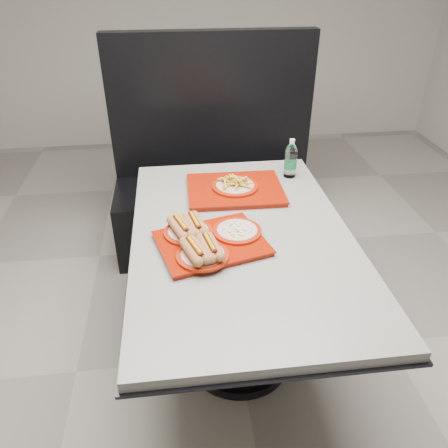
{
  "coord_description": "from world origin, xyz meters",
  "views": [
    {
      "loc": [
        -0.26,
        -1.49,
        1.74
      ],
      "look_at": [
        -0.08,
        -0.05,
        0.83
      ],
      "focal_mm": 35.0,
      "sensor_mm": 36.0,
      "label": 1
    }
  ],
  "objects": [
    {
      "name": "tray_far",
      "position": [
        0.02,
        0.35,
        0.78
      ],
      "size": [
        0.46,
        0.36,
        0.09
      ],
      "rotation": [
        0.0,
        0.0,
        -0.02
      ],
      "color": "maroon",
      "rests_on": "diner_table"
    },
    {
      "name": "water_bottle",
      "position": [
        0.33,
        0.5,
        0.84
      ],
      "size": [
        0.06,
        0.06,
        0.2
      ],
      "rotation": [
        0.0,
        0.0,
        -0.03
      ],
      "color": "silver",
      "rests_on": "diner_table"
    },
    {
      "name": "diner_table",
      "position": [
        0.0,
        0.0,
        0.58
      ],
      "size": [
        0.92,
        1.42,
        0.75
      ],
      "color": "black",
      "rests_on": "ground"
    },
    {
      "name": "ground",
      "position": [
        0.0,
        0.0,
        0.0
      ],
      "size": [
        6.0,
        6.0,
        0.0
      ],
      "primitive_type": "plane",
      "color": "gray",
      "rests_on": "ground"
    },
    {
      "name": "tray_near",
      "position": [
        -0.15,
        -0.08,
        0.78
      ],
      "size": [
        0.48,
        0.41,
        0.09
      ],
      "rotation": [
        0.0,
        0.0,
        0.26
      ],
      "color": "maroon",
      "rests_on": "diner_table"
    },
    {
      "name": "booth_bench",
      "position": [
        0.0,
        1.09,
        0.4
      ],
      "size": [
        1.3,
        0.57,
        1.35
      ],
      "color": "black",
      "rests_on": "ground"
    }
  ]
}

